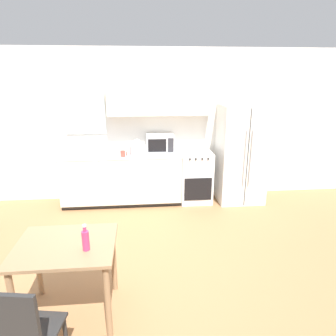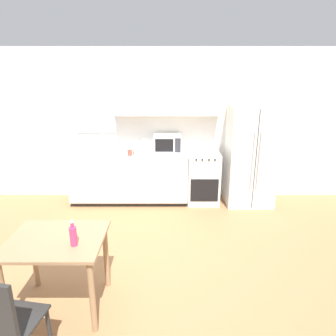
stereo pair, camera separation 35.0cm
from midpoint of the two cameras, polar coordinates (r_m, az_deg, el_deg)
ground_plane at (r=3.99m, az=-7.41°, el=-17.11°), size 12.00×12.00×0.00m
wall_back at (r=5.46m, az=-6.75°, el=9.03°), size 12.00×0.38×2.70m
kitchen_counter at (r=5.44m, az=-10.59°, el=-2.00°), size 2.10×0.62×0.93m
oven_range at (r=5.48m, az=3.39°, el=-1.62°), size 0.56×0.60×0.93m
refrigerator at (r=5.50m, az=11.99°, el=2.60°), size 0.81×0.71×1.76m
kitchen_sink at (r=5.40m, az=-17.28°, el=2.63°), size 0.73×0.38×0.26m
microwave at (r=5.33m, az=-3.45°, el=4.74°), size 0.49×0.37×0.31m
coffee_mug at (r=5.09m, az=-10.48°, el=2.70°), size 0.11×0.08×0.10m
grocery_bag_0 at (r=5.13m, az=-7.82°, el=3.66°), size 0.28×0.26×0.28m
dining_table at (r=3.09m, az=-21.97°, el=-15.55°), size 0.90×0.74×0.77m
dining_chair_near at (r=2.65m, az=-29.86°, el=-25.70°), size 0.46×0.46×0.93m
drink_bottle at (r=2.83m, az=-18.97°, el=-12.88°), size 0.06×0.06×0.25m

